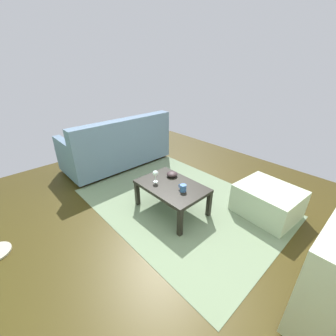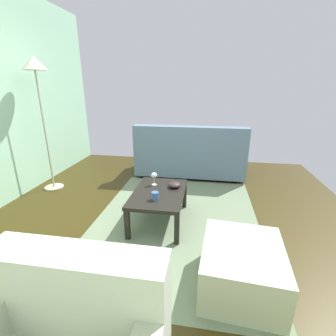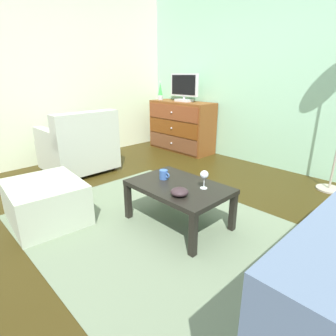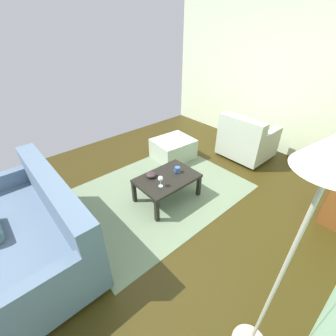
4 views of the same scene
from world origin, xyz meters
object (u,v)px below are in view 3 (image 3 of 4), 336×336
Objects in this scene: tv at (184,87)px; armchair at (80,147)px; mug at (164,175)px; bowl_decorative at (180,192)px; lava_lamp at (160,91)px; coffee_table at (178,190)px; ottoman at (46,202)px; dresser at (181,126)px; wine_glass at (204,175)px.

armchair is at bearing -96.55° from tv.
mug reaches higher than bowl_decorative.
lava_lamp reaches higher than coffee_table.
ottoman is (-0.68, -0.83, -0.23)m from mug.
lava_lamp is at bearing 140.58° from coffee_table.
dresser is 7.48× the size of wine_glass.
armchair is (-1.72, 0.05, -0.07)m from mug.
bowl_decorative is (2.38, -1.98, -0.58)m from lava_lamp.
bowl_decorative is at bearing -44.06° from coffee_table.
tv is at bearing 40.28° from dresser.
lava_lamp is at bearing -172.53° from tv.
coffee_table is 7.50× the size of mug.
mug is 0.13× the size of armchair.
coffee_table is 0.27m from wine_glass.
bowl_decorative is 2.08m from armchair.
dresser is at bearing 5.09° from lava_lamp.
armchair is (-0.18, -1.82, -0.08)m from dresser.
mug is (2.03, -1.82, -0.57)m from lava_lamp.
lava_lamp is (-0.49, -0.04, 0.57)m from dresser.
coffee_table is at bearing -47.16° from dresser.
mug is at bearing 178.36° from coffee_table.
wine_glass is 0.27m from bowl_decorative.
dresser reaches higher than mug.
armchair reaches higher than wine_glass.
armchair is at bearing 174.37° from bowl_decorative.
dresser is 1.37× the size of coffee_table.
tv is (0.03, 0.02, 0.65)m from dresser.
lava_lamp is 2.78m from mug.
dresser is 10.30× the size of mug.
lava_lamp is at bearing 144.48° from wine_glass.
wine_glass reaches higher than ottoman.
dresser is 8.22× the size of bowl_decorative.
coffee_table is 5.98× the size of bowl_decorative.
wine_glass is 1.44m from ottoman.
bowl_decorative is 1.25m from ottoman.
tv is at bearing 83.45° from armchair.
tv is at bearing 132.00° from coffee_table.
dresser is 0.75m from lava_lamp.
ottoman is (1.35, -2.65, -0.80)m from lava_lamp.
coffee_table is at bearing 43.33° from ottoman.
ottoman is (0.86, -2.69, -0.23)m from dresser.
tv is at bearing 136.68° from wine_glass.
dresser is 2.55m from coffee_table.
coffee_table is at bearing 135.94° from bowl_decorative.
tv is 2.97m from ottoman.
tv is 0.53m from lava_lamp.
lava_lamp is 2.89× the size of mug.
tv is 0.67× the size of armchair.
coffee_table is 0.21m from mug.
lava_lamp is at bearing -174.91° from dresser.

